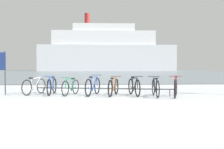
# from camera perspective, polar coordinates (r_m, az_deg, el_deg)

# --- Properties ---
(ground) EXTENTS (80.00, 132.00, 0.08)m
(ground) POSITION_cam_1_polar(r_m,az_deg,el_deg) (61.04, -3.37, 0.38)
(ground) COLOR silver
(bike_rack) EXTENTS (5.74, 1.23, 0.31)m
(bike_rack) POSITION_cam_1_polar(r_m,az_deg,el_deg) (10.41, -1.75, -3.21)
(bike_rack) COLOR #4C5156
(bike_rack) RESTS_ON ground
(bicycle_0) EXTENTS (0.70, 1.56, 0.77)m
(bicycle_0) POSITION_cam_1_polar(r_m,az_deg,el_deg) (11.28, -17.06, -2.51)
(bicycle_0) COLOR black
(bicycle_0) RESTS_ON ground
(bicycle_1) EXTENTS (0.46, 1.65, 0.79)m
(bicycle_1) POSITION_cam_1_polar(r_m,az_deg,el_deg) (10.98, -13.37, -2.57)
(bicycle_1) COLOR black
(bicycle_1) RESTS_ON ground
(bicycle_2) EXTENTS (0.65, 1.53, 0.74)m
(bicycle_2) POSITION_cam_1_polar(r_m,az_deg,el_deg) (10.64, -9.27, -2.77)
(bicycle_2) COLOR black
(bicycle_2) RESTS_ON ground
(bicycle_3) EXTENTS (0.67, 1.71, 0.83)m
(bicycle_3) POSITION_cam_1_polar(r_m,az_deg,el_deg) (10.46, -4.29, -2.63)
(bicycle_3) COLOR black
(bicycle_3) RESTS_ON ground
(bicycle_4) EXTENTS (0.63, 1.71, 0.78)m
(bicycle_4) POSITION_cam_1_polar(r_m,az_deg,el_deg) (10.29, 0.34, -2.81)
(bicycle_4) COLOR black
(bicycle_4) RESTS_ON ground
(bicycle_5) EXTENTS (0.46, 1.68, 0.80)m
(bicycle_5) POSITION_cam_1_polar(r_m,az_deg,el_deg) (10.38, 4.97, -2.74)
(bicycle_5) COLOR black
(bicycle_5) RESTS_ON ground
(bicycle_6) EXTENTS (0.46, 1.72, 0.79)m
(bicycle_6) POSITION_cam_1_polar(r_m,az_deg,el_deg) (10.12, 9.75, -2.89)
(bicycle_6) COLOR black
(bicycle_6) RESTS_ON ground
(bicycle_7) EXTENTS (0.70, 1.73, 0.83)m
(bicycle_7) POSITION_cam_1_polar(r_m,az_deg,el_deg) (10.16, 14.12, -2.79)
(bicycle_7) COLOR black
(bicycle_7) RESTS_ON ground
(ferry_ship) EXTENTS (50.47, 11.64, 21.69)m
(ferry_ship) POSITION_cam_1_polar(r_m,az_deg,el_deg) (96.43, -1.34, 5.14)
(ferry_ship) COLOR silver
(ferry_ship) RESTS_ON ground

